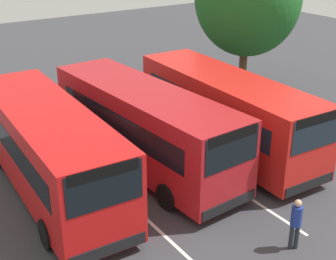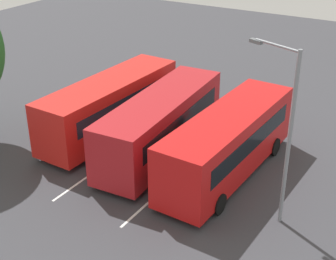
{
  "view_description": "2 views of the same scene",
  "coord_description": "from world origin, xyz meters",
  "views": [
    {
      "loc": [
        14.14,
        -8.63,
        8.85
      ],
      "look_at": [
        0.52,
        0.61,
        1.68
      ],
      "focal_mm": 50.95,
      "sensor_mm": 36.0,
      "label": 1
    },
    {
      "loc": [
        -19.45,
        -11.64,
        12.47
      ],
      "look_at": [
        -0.46,
        -0.44,
        1.54
      ],
      "focal_mm": 52.47,
      "sensor_mm": 36.0,
      "label": 2
    }
  ],
  "objects": [
    {
      "name": "bus_far_left",
      "position": [
        -0.42,
        -3.72,
        1.74
      ],
      "size": [
        9.66,
        2.99,
        3.16
      ],
      "rotation": [
        0.0,
        0.0,
        -0.05
      ],
      "color": "red",
      "rests_on": "ground"
    },
    {
      "name": "ground_plane",
      "position": [
        0.0,
        0.0,
        0.0
      ],
      "size": [
        65.66,
        65.66,
        0.0
      ],
      "primitive_type": "plane",
      "color": "#38383D"
    },
    {
      "name": "bus_center_right",
      "position": [
        0.29,
        3.68,
        1.74
      ],
      "size": [
        9.65,
        2.96,
        3.16
      ],
      "rotation": [
        0.0,
        0.0,
        -0.04
      ],
      "color": "red",
      "rests_on": "ground"
    },
    {
      "name": "bus_center_left",
      "position": [
        -0.28,
        0.06,
        1.74
      ],
      "size": [
        9.68,
        3.04,
        3.16
      ],
      "rotation": [
        0.0,
        0.0,
        0.05
      ],
      "color": "#AD191E",
      "rests_on": "ground"
    },
    {
      "name": "lane_stripe_outer_left",
      "position": [
        0.0,
        -1.84,
        0.0
      ],
      "size": [
        13.02,
        0.29,
        0.01
      ],
      "primitive_type": "cube",
      "rotation": [
        0.0,
        0.0,
        -0.01
      ],
      "color": "silver",
      "rests_on": "ground"
    },
    {
      "name": "pedestrian",
      "position": [
        6.66,
        0.91,
        0.98
      ],
      "size": [
        0.44,
        0.44,
        1.66
      ],
      "rotation": [
        0.0,
        0.0,
        2.58
      ],
      "color": "#232833",
      "rests_on": "ground"
    },
    {
      "name": "lane_stripe_inner_left",
      "position": [
        0.0,
        1.84,
        0.0
      ],
      "size": [
        13.02,
        0.29,
        0.01
      ],
      "primitive_type": "cube",
      "rotation": [
        0.0,
        0.0,
        -0.01
      ],
      "color": "silver",
      "rests_on": "ground"
    },
    {
      "name": "street_lamp",
      "position": [
        -2.67,
        -6.97,
        4.26
      ],
      "size": [
        1.01,
        2.3,
        7.37
      ],
      "rotation": [
        0.0,
        0.0,
        1.2
      ],
      "color": "gray",
      "rests_on": "ground"
    }
  ]
}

